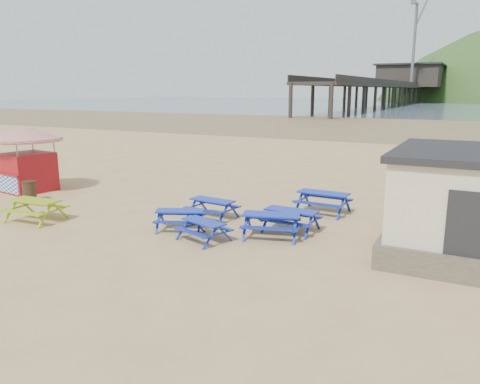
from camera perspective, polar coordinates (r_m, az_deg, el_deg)
The scene contains 13 objects.
ground at distance 17.52m, azimuth -5.40°, elevation -3.78°, with size 400.00×400.00×0.00m, color tan.
wet_sand at distance 69.90m, azimuth 19.96°, elevation 7.61°, with size 400.00×400.00×0.00m, color brown.
sea at distance 184.41m, azimuth 24.90°, elevation 9.69°, with size 400.00×400.00×0.00m, color #495C69.
picnic_table_blue_a at distance 18.04m, azimuth -3.38°, elevation -2.06°, with size 1.90×1.60×0.74m.
picnic_table_blue_b at distance 19.08m, azimuth 10.09°, elevation -1.26°, with size 2.10×1.72×0.85m.
picnic_table_blue_c at distance 16.48m, azimuth 6.24°, elevation -3.45°, with size 1.87×1.52×0.77m.
picnic_table_blue_d at distance 15.41m, azimuth -4.44°, elevation -4.73°, with size 1.91×1.71×0.66m.
picnic_table_blue_e at distance 16.71m, azimuth -7.30°, elevation -3.37°, with size 2.09×1.92×0.70m.
picnic_table_blue_f at distance 15.78m, azimuth 3.81°, elevation -4.06°, with size 2.25×2.00×0.80m.
picnic_table_yellow at distance 19.26m, azimuth -23.66°, elevation -2.05°, with size 2.07×1.73×0.81m.
ice_cream_kiosk at distance 24.87m, azimuth -24.70°, elevation 4.64°, with size 4.04×4.04×3.19m.
litter_bin at distance 22.78m, azimuth -24.29°, elevation 0.13°, with size 0.62×0.62×0.91m.
pier at distance 194.26m, azimuth 19.78°, elevation 11.79°, with size 24.00×220.00×39.29m.
Camera 1 is at (9.17, -14.12, 4.84)m, focal length 35.00 mm.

